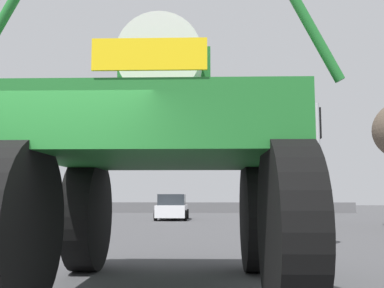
% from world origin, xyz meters
% --- Properties ---
extents(ground_plane, '(120.00, 120.00, 0.00)m').
position_xyz_m(ground_plane, '(0.00, 18.00, 0.00)').
color(ground_plane, '#424244').
extents(oversize_sprayer, '(4.40, 5.34, 4.72)m').
position_xyz_m(oversize_sprayer, '(1.18, 3.00, 1.93)').
color(oversize_sprayer, black).
rests_on(oversize_sprayer, ground).
extents(sedan_ahead, '(1.93, 4.12, 1.52)m').
position_xyz_m(sedan_ahead, '(-0.53, 24.20, 0.71)').
color(sedan_ahead, silver).
rests_on(sedan_ahead, ground).
extents(traffic_signal_near_right, '(0.24, 0.54, 3.84)m').
position_xyz_m(traffic_signal_near_right, '(4.71, 8.61, 2.80)').
color(traffic_signal_near_right, '#A8AAAF').
rests_on(traffic_signal_near_right, ground).
extents(roadside_barrier, '(28.34, 0.24, 0.90)m').
position_xyz_m(roadside_barrier, '(0.00, 36.97, 0.45)').
color(roadside_barrier, '#59595B').
rests_on(roadside_barrier, ground).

